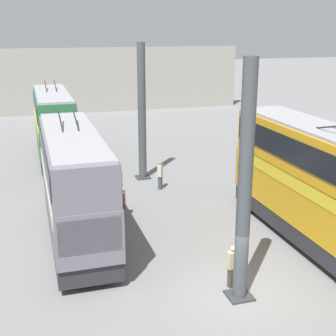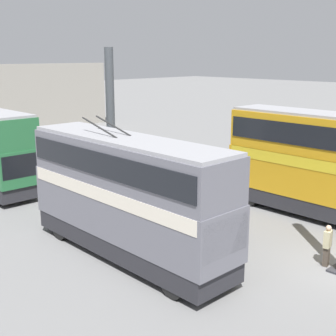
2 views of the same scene
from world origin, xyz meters
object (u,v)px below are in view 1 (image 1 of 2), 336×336
person_aisle_midway (160,174)px  person_aisle_foreground (233,265)px  bus_left_far (315,178)px  bus_right_far (54,122)px  person_by_right_row (123,201)px  oil_drum (103,167)px  bus_right_near (74,179)px

person_aisle_midway → person_aisle_foreground: 11.57m
bus_left_far → bus_right_far: bus_left_far is taller
bus_left_far → person_aisle_foreground: (-2.62, 5.09, -2.17)m
person_aisle_midway → person_by_right_row: size_ratio=1.09×
bus_right_far → person_aisle_midway: bus_right_far is taller
bus_left_far → bus_right_far: bearing=30.1°
person_by_right_row → oil_drum: bearing=106.3°
oil_drum → person_aisle_foreground: bearing=-171.5°
person_by_right_row → bus_left_far: bearing=-16.6°
person_aisle_midway → oil_drum: bearing=-23.7°
bus_right_near → person_aisle_foreground: bearing=-140.1°
bus_right_near → person_by_right_row: bus_right_near is taller
bus_right_near → person_aisle_foreground: 8.24m
person_aisle_midway → person_aisle_foreground: person_aisle_midway is taller
bus_left_far → bus_right_far: 20.37m
person_aisle_foreground → person_by_right_row: bearing=-173.8°
bus_left_far → person_by_right_row: 9.59m
person_aisle_midway → oil_drum: person_aisle_midway is taller
bus_left_far → bus_right_near: (3.52, 10.23, -0.20)m
bus_right_far → bus_right_near: bearing=-180.0°
person_aisle_foreground → oil_drum: size_ratio=1.92×
bus_left_far → bus_right_far: size_ratio=1.13×
person_aisle_midway → person_by_right_row: 4.76m
bus_right_near → oil_drum: size_ratio=11.65×
person_by_right_row → oil_drum: 7.90m
bus_right_far → person_aisle_midway: (-8.68, -5.59, -1.90)m
bus_left_far → person_by_right_row: bus_left_far is taller
bus_right_far → person_aisle_foreground: bearing=-165.8°
bus_left_far → person_aisle_foreground: bus_left_far is taller
bus_left_far → person_aisle_midway: (8.94, 4.63, -2.13)m
bus_right_far → oil_drum: (-4.44, -2.78, -2.40)m
bus_right_near → oil_drum: bearing=-16.1°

